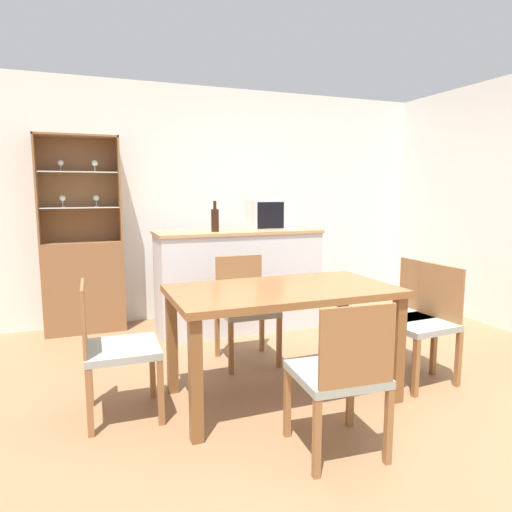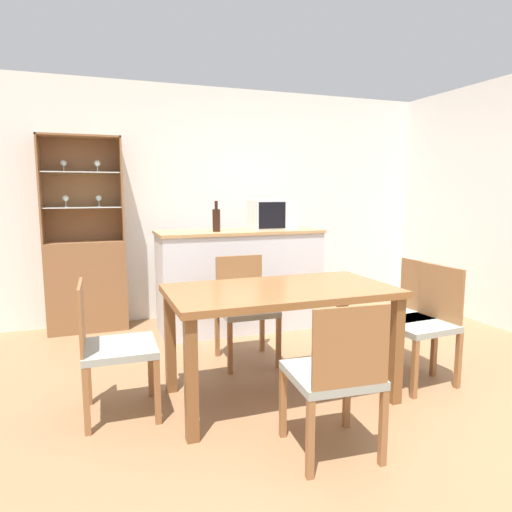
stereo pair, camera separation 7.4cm
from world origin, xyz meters
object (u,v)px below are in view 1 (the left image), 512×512
dining_chair_side_right_far (401,314)px  dining_chair_side_left_far (115,348)px  dining_chair_side_right_near (422,322)px  dining_chair_head_near (340,375)px  wine_bottle (215,219)px  display_cabinet (84,273)px  dining_table (283,302)px  dining_chair_head_far (245,308)px  microwave (270,214)px

dining_chair_side_right_far → dining_chair_side_left_far: bearing=86.9°
dining_chair_side_right_far → dining_chair_side_right_near: same height
dining_chair_side_left_far → dining_chair_side_right_far: bearing=91.5°
dining_chair_side_left_far → dining_chair_head_near: 1.39m
dining_chair_side_left_far → wine_bottle: wine_bottle is taller
display_cabinet → dining_table: display_cabinet is taller
display_cabinet → dining_chair_side_right_far: (2.33, -2.00, -0.14)m
dining_chair_head_near → dining_chair_side_right_near: same height
dining_chair_head_near → dining_chair_head_far: size_ratio=1.00×
dining_chair_head_near → dining_chair_side_right_far: 1.40m
dining_table → dining_chair_side_left_far: 1.12m
dining_chair_head_far → dining_chair_side_left_far: bearing=31.0°
dining_chair_side_left_far → dining_table: bearing=85.0°
display_cabinet → dining_chair_head_near: size_ratio=2.25×
dining_chair_side_left_far → dining_chair_side_right_far: size_ratio=1.00×
dining_chair_side_right_near → wine_bottle: size_ratio=2.91×
dining_chair_side_left_far → dining_chair_side_right_far: same height
dining_table → microwave: microwave is taller
microwave → dining_chair_side_right_far: bearing=-71.5°
dining_table → dining_chair_side_left_far: size_ratio=1.73×
dining_table → dining_chair_head_far: bearing=89.9°
display_cabinet → dining_chair_side_left_far: (0.15, -2.00, -0.14)m
dining_table → dining_chair_head_near: 0.78m
dining_table → dining_chair_head_near: dining_chair_head_near is taller
dining_chair_side_left_far → dining_chair_head_far: same height
microwave → dining_chair_side_left_far: bearing=-138.4°
dining_chair_head_near → microwave: (0.59, 2.37, 0.73)m
dining_chair_side_right_far → dining_chair_side_right_near: (-0.00, -0.24, 0.00)m
wine_bottle → dining_chair_head_far: bearing=-88.1°
dining_chair_side_right_far → dining_chair_side_right_near: 0.24m
dining_chair_side_right_far → wine_bottle: wine_bottle is taller
dining_chair_head_far → microwave: size_ratio=1.94×
wine_bottle → dining_chair_side_left_far: bearing=-127.1°
dining_table → dining_chair_side_left_far: (-1.09, 0.12, -0.22)m
dining_table → dining_chair_head_far: (0.00, 0.75, -0.22)m
dining_chair_side_left_far → dining_chair_side_right_near: size_ratio=1.00×
display_cabinet → dining_chair_head_far: (1.24, -1.37, -0.14)m
dining_chair_side_left_far → dining_chair_side_right_far: 2.18m
dining_chair_side_left_far → dining_chair_head_far: size_ratio=1.00×
dining_chair_side_left_far → wine_bottle: bearing=144.4°
dining_chair_side_left_far → dining_chair_head_near: bearing=52.8°
display_cabinet → dining_chair_head_far: 1.86m
dining_table → display_cabinet: bearing=120.3°
dining_chair_side_right_far → dining_chair_head_near: bearing=125.5°
display_cabinet → dining_table: size_ratio=1.30×
dining_chair_side_right_far → dining_chair_head_far: size_ratio=1.00×
dining_table → dining_chair_side_right_far: 1.12m
dining_chair_side_left_far → microwave: 2.36m
dining_table → dining_chair_head_far: dining_chair_head_far is taller
dining_chair_head_near → wine_bottle: size_ratio=2.91×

